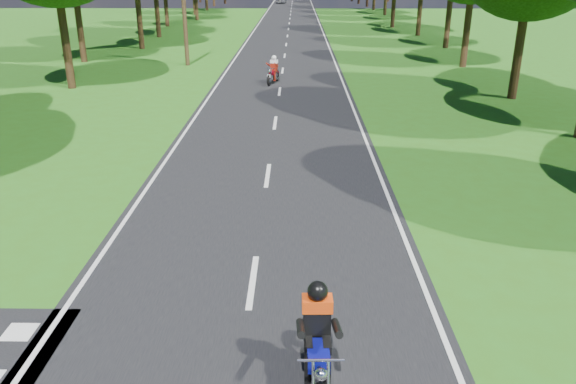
{
  "coord_description": "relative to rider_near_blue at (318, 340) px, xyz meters",
  "views": [
    {
      "loc": [
        0.84,
        -7.49,
        5.72
      ],
      "look_at": [
        0.66,
        4.0,
        1.1
      ],
      "focal_mm": 35.0,
      "sensor_mm": 36.0,
      "label": 1
    }
  ],
  "objects": [
    {
      "name": "ground",
      "position": [
        -1.15,
        0.93,
        -0.83
      ],
      "size": [
        160.0,
        160.0,
        0.0
      ],
      "primitive_type": "plane",
      "color": "#2C6316",
      "rests_on": "ground"
    },
    {
      "name": "main_road",
      "position": [
        -1.15,
        50.93,
        -0.82
      ],
      "size": [
        7.0,
        140.0,
        0.02
      ],
      "primitive_type": "cube",
      "color": "black",
      "rests_on": "ground"
    },
    {
      "name": "road_markings",
      "position": [
        -1.29,
        49.06,
        -0.81
      ],
      "size": [
        7.4,
        140.0,
        0.01
      ],
      "color": "silver",
      "rests_on": "main_road"
    },
    {
      "name": "rider_near_blue",
      "position": [
        0.0,
        0.0,
        0.0
      ],
      "size": [
        0.7,
        1.97,
        1.63
      ],
      "primitive_type": null,
      "rotation": [
        0.0,
        0.0,
        0.02
      ],
      "color": "#0C108A",
      "rests_on": "main_road"
    },
    {
      "name": "rider_far_red",
      "position": [
        -1.55,
        23.02,
        -0.1
      ],
      "size": [
        0.97,
        1.8,
        1.43
      ],
      "primitive_type": null,
      "rotation": [
        0.0,
        0.0,
        -0.25
      ],
      "color": "maroon",
      "rests_on": "main_road"
    }
  ]
}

